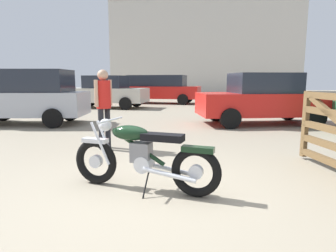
% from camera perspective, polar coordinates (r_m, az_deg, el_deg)
% --- Properties ---
extents(ground_plane, '(80.00, 80.00, 0.00)m').
position_cam_1_polar(ground_plane, '(3.86, -2.44, -13.02)').
color(ground_plane, gray).
extents(vintage_motorcycle, '(2.05, 0.73, 0.94)m').
position_cam_1_polar(vintage_motorcycle, '(3.85, -5.21, -6.02)').
color(vintage_motorcycle, black).
rests_on(vintage_motorcycle, ground_plane).
extents(bystander, '(0.30, 0.41, 1.66)m').
position_cam_1_polar(bystander, '(6.22, -12.54, 4.87)').
color(bystander, black).
rests_on(bystander, ground_plane).
extents(red_hatchback_near, '(4.06, 2.15, 1.78)m').
position_cam_1_polar(red_hatchback_near, '(10.58, -25.98, 5.26)').
color(red_hatchback_near, black).
rests_on(red_hatchback_near, ground_plane).
extents(pale_sedan_back, '(4.46, 2.53, 1.67)m').
position_cam_1_polar(pale_sedan_back, '(10.06, 18.15, 5.11)').
color(pale_sedan_back, black).
rests_on(pale_sedan_back, ground_plane).
extents(dark_sedan_left, '(4.90, 2.45, 1.74)m').
position_cam_1_polar(dark_sedan_left, '(18.24, -1.57, 7.45)').
color(dark_sedan_left, black).
rests_on(dark_sedan_left, ground_plane).
extents(blue_hatchback_right, '(4.36, 2.28, 1.67)m').
position_cam_1_polar(blue_hatchback_right, '(15.58, -11.99, 6.60)').
color(blue_hatchback_right, black).
rests_on(blue_hatchback_right, ground_plane).
extents(industrial_building, '(22.62, 11.96, 23.12)m').
position_cam_1_polar(industrial_building, '(38.08, 7.25, 15.22)').
color(industrial_building, beige).
rests_on(industrial_building, ground_plane).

